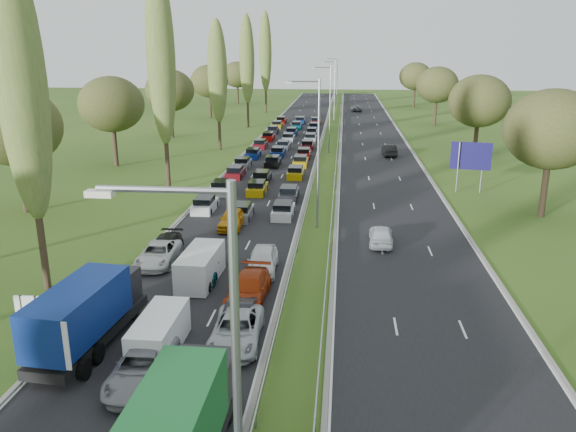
% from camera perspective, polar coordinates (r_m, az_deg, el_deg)
% --- Properties ---
extents(ground, '(260.00, 260.00, 0.00)m').
position_cam_1_polar(ground, '(82.63, 4.22, 6.66)').
color(ground, '#2A4917').
rests_on(ground, ground).
extents(near_carriageway, '(10.50, 215.00, 0.04)m').
position_cam_1_polar(near_carriageway, '(85.51, -0.29, 7.05)').
color(near_carriageway, black).
rests_on(near_carriageway, ground).
extents(far_carriageway, '(10.50, 215.00, 0.04)m').
position_cam_1_polar(far_carriageway, '(85.21, 8.84, 6.82)').
color(far_carriageway, black).
rests_on(far_carriageway, ground).
extents(central_reservation, '(2.36, 215.00, 0.32)m').
position_cam_1_polar(central_reservation, '(85.00, 4.28, 7.32)').
color(central_reservation, gray).
rests_on(central_reservation, ground).
extents(lamp_columns, '(0.18, 140.18, 12.00)m').
position_cam_1_polar(lamp_columns, '(79.83, 4.28, 10.66)').
color(lamp_columns, gray).
rests_on(lamp_columns, ground).
extents(poplar_row, '(2.80, 127.80, 22.44)m').
position_cam_1_polar(poplar_row, '(71.84, -9.15, 14.96)').
color(poplar_row, '#2D2116').
rests_on(poplar_row, ground).
extents(woodland_left, '(8.00, 166.00, 11.10)m').
position_cam_1_polar(woodland_left, '(70.33, -18.57, 10.45)').
color(woodland_left, '#2D2116').
rests_on(woodland_left, ground).
extents(woodland_right, '(8.00, 153.00, 11.10)m').
position_cam_1_polar(woodland_right, '(70.58, 20.35, 10.30)').
color(woodland_right, '#2D2116').
rests_on(woodland_right, ground).
extents(traffic_queue_fill, '(9.05, 69.40, 0.80)m').
position_cam_1_polar(traffic_queue_fill, '(80.66, -0.67, 6.78)').
color(traffic_queue_fill, silver).
rests_on(traffic_queue_fill, ground).
extents(near_car_2, '(2.53, 5.15, 1.41)m').
position_cam_1_polar(near_car_2, '(39.52, -13.03, -3.77)').
color(near_car_2, white).
rests_on(near_car_2, near_carriageway).
extents(near_car_3, '(2.10, 4.77, 1.36)m').
position_cam_1_polar(near_car_3, '(40.91, -12.41, -3.06)').
color(near_car_3, black).
rests_on(near_car_3, near_carriageway).
extents(near_car_6, '(2.71, 5.37, 1.46)m').
position_cam_1_polar(near_car_6, '(26.36, -14.61, -14.65)').
color(near_car_6, gray).
rests_on(near_car_6, near_carriageway).
extents(near_car_7, '(2.44, 5.55, 1.59)m').
position_cam_1_polar(near_car_7, '(37.03, -8.52, -4.77)').
color(near_car_7, '#043F45').
rests_on(near_car_7, near_carriageway).
extents(near_car_8, '(1.82, 4.52, 1.54)m').
position_cam_1_polar(near_car_8, '(46.38, -5.72, -0.28)').
color(near_car_8, orange).
rests_on(near_car_8, near_carriageway).
extents(near_car_9, '(1.53, 4.08, 1.33)m').
position_cam_1_polar(near_car_9, '(30.03, -5.10, -10.20)').
color(near_car_9, black).
rests_on(near_car_9, near_carriageway).
extents(near_car_10, '(2.64, 5.32, 1.45)m').
position_cam_1_polar(near_car_10, '(28.67, -5.26, -11.44)').
color(near_car_10, '#B0B6BA').
rests_on(near_car_10, near_carriageway).
extents(near_car_11, '(2.34, 5.37, 1.54)m').
position_cam_1_polar(near_car_11, '(33.06, -4.04, -7.36)').
color(near_car_11, '#9B2C09').
rests_on(near_car_11, near_carriageway).
extents(near_car_12, '(2.09, 4.77, 1.60)m').
position_cam_1_polar(near_car_12, '(37.15, -2.61, -4.51)').
color(near_car_12, silver).
rests_on(near_car_12, near_carriageway).
extents(far_car_0, '(1.89, 4.38, 1.47)m').
position_cam_1_polar(far_car_0, '(42.87, 9.43, -1.90)').
color(far_car_0, silver).
rests_on(far_car_0, far_carriageway).
extents(far_car_1, '(1.91, 4.81, 1.56)m').
position_cam_1_polar(far_car_1, '(79.26, 10.26, 6.61)').
color(far_car_1, black).
rests_on(far_car_1, far_carriageway).
extents(far_car_2, '(2.70, 5.13, 1.38)m').
position_cam_1_polar(far_car_2, '(136.69, 6.95, 10.82)').
color(far_car_2, slate).
rests_on(far_car_2, far_carriageway).
extents(blue_lorry, '(2.32, 8.34, 3.52)m').
position_cam_1_polar(blue_lorry, '(29.49, -19.63, -9.19)').
color(blue_lorry, black).
rests_on(blue_lorry, near_carriageway).
extents(white_van_front, '(1.83, 4.67, 1.88)m').
position_cam_1_polar(white_van_front, '(28.61, -12.80, -11.39)').
color(white_van_front, white).
rests_on(white_van_front, near_carriageway).
extents(white_van_rear, '(2.01, 5.12, 2.06)m').
position_cam_1_polar(white_van_rear, '(36.09, -8.79, -4.95)').
color(white_van_rear, silver).
rests_on(white_van_rear, near_carriageway).
extents(info_sign, '(1.50, 0.16, 2.10)m').
position_cam_1_polar(info_sign, '(32.12, -24.79, -8.56)').
color(info_sign, gray).
rests_on(info_sign, ground).
extents(direction_sign, '(3.95, 0.82, 5.20)m').
position_cam_1_polar(direction_sign, '(60.09, 18.08, 5.60)').
color(direction_sign, gray).
rests_on(direction_sign, ground).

